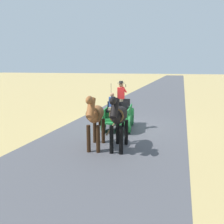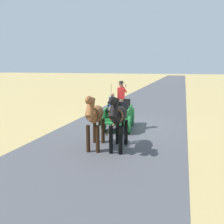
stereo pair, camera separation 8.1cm
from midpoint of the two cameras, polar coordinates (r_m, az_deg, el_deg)
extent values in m
plane|color=tan|center=(12.31, 3.19, -3.55)|extent=(200.00, 200.00, 0.00)
cube|color=#4C4C51|center=(12.31, 3.19, -3.54)|extent=(6.45, 160.00, 0.01)
cube|color=#1E7233|center=(11.70, 1.55, -1.01)|extent=(1.47, 2.33, 0.12)
cube|color=#1E7233|center=(11.57, 4.35, 0.24)|extent=(0.32, 2.08, 0.44)
cube|color=#1E7233|center=(11.74, -1.19, 0.43)|extent=(0.32, 2.08, 0.44)
cube|color=#1E7233|center=(10.55, 0.56, -2.94)|extent=(1.10, 0.37, 0.08)
cube|color=#1E7233|center=(12.89, 2.34, -0.67)|extent=(0.74, 0.29, 0.06)
cube|color=black|center=(11.03, 1.09, 0.26)|extent=(1.06, 0.48, 0.14)
cube|color=black|center=(11.17, 1.24, 1.54)|extent=(1.02, 0.21, 0.44)
cube|color=black|center=(12.10, 1.91, 1.24)|extent=(1.06, 0.48, 0.14)
cube|color=black|center=(12.24, 2.04, 2.40)|extent=(1.02, 0.21, 0.44)
cylinder|color=#1E7233|center=(10.91, 4.32, -2.91)|extent=(0.22, 0.96, 0.96)
cylinder|color=black|center=(10.91, 4.32, -2.91)|extent=(0.15, 0.22, 0.21)
cylinder|color=#1E7233|center=(11.11, -2.37, -2.63)|extent=(0.22, 0.96, 0.96)
cylinder|color=black|center=(11.11, -2.37, -2.63)|extent=(0.15, 0.22, 0.21)
cylinder|color=#1E7233|center=(12.41, 5.05, -1.18)|extent=(0.22, 0.96, 0.96)
cylinder|color=black|center=(12.41, 5.05, -1.18)|extent=(0.15, 0.22, 0.21)
cylinder|color=#1E7233|center=(12.58, -0.86, -0.96)|extent=(0.22, 0.96, 0.96)
cylinder|color=black|center=(12.58, -0.86, -0.96)|extent=(0.15, 0.22, 0.21)
cylinder|color=brown|center=(9.60, -0.42, -4.07)|extent=(0.32, 1.99, 0.07)
cylinder|color=black|center=(10.97, -0.45, 3.90)|extent=(0.02, 0.02, 1.30)
cylinder|color=#998466|center=(11.25, 2.07, 1.15)|extent=(0.22, 0.22, 0.90)
cube|color=red|center=(11.15, 2.10, 4.84)|extent=(0.36, 0.26, 0.56)
sphere|color=#9E7051|center=(11.11, 2.11, 6.89)|extent=(0.22, 0.22, 0.22)
cylinder|color=black|center=(11.10, 2.11, 7.41)|extent=(0.36, 0.36, 0.01)
cylinder|color=black|center=(11.10, 2.12, 7.66)|extent=(0.20, 0.20, 0.10)
cylinder|color=red|center=(11.07, 3.00, 5.72)|extent=(0.27, 0.11, 0.32)
cube|color=black|center=(11.02, 3.31, 6.74)|extent=(0.03, 0.07, 0.14)
cube|color=#998466|center=(10.93, -0.30, 0.90)|extent=(0.32, 0.35, 0.14)
cube|color=#2D4C99|center=(11.00, -0.19, 2.60)|extent=(0.32, 0.24, 0.48)
sphere|color=#9E7051|center=(10.95, -0.19, 4.41)|extent=(0.20, 0.20, 0.20)
ellipsoid|color=black|center=(8.58, 1.64, -0.72)|extent=(0.66, 1.59, 0.64)
cylinder|color=black|center=(8.25, 2.06, -7.30)|extent=(0.15, 0.15, 1.05)
cylinder|color=black|center=(8.33, -0.41, -7.12)|extent=(0.15, 0.15, 1.05)
cylinder|color=black|center=(9.27, 3.41, -5.19)|extent=(0.15, 0.15, 1.05)
cylinder|color=black|center=(9.34, 1.20, -5.05)|extent=(0.15, 0.15, 1.05)
cylinder|color=black|center=(7.69, 0.36, 0.92)|extent=(0.30, 0.66, 0.73)
ellipsoid|color=black|center=(7.43, -0.02, 2.91)|extent=(0.26, 0.55, 0.28)
cube|color=black|center=(7.71, 0.40, 1.21)|extent=(0.09, 0.51, 0.56)
cylinder|color=black|center=(9.35, 2.56, -1.60)|extent=(0.11, 0.11, 0.70)
torus|color=brown|center=(8.04, 0.84, -0.95)|extent=(0.55, 0.11, 0.55)
ellipsoid|color=brown|center=(8.76, -4.36, -0.49)|extent=(0.81, 1.63, 0.64)
cylinder|color=black|center=(8.43, -3.84, -6.92)|extent=(0.15, 0.15, 1.05)
cylinder|color=black|center=(8.50, -6.26, -6.79)|extent=(0.15, 0.15, 1.05)
cylinder|color=black|center=(9.45, -2.50, -4.87)|extent=(0.15, 0.15, 1.05)
cylinder|color=black|center=(9.52, -4.66, -4.77)|extent=(0.15, 0.15, 1.05)
cylinder|color=brown|center=(7.88, -5.69, 1.11)|extent=(0.36, 0.68, 0.73)
ellipsoid|color=brown|center=(7.62, -6.12, 3.06)|extent=(0.31, 0.57, 0.28)
cube|color=black|center=(7.89, -5.66, 1.39)|extent=(0.14, 0.51, 0.56)
cylinder|color=black|center=(9.53, -3.39, -1.36)|extent=(0.11, 0.11, 0.70)
torus|color=brown|center=(8.22, -5.17, -0.72)|extent=(0.55, 0.16, 0.55)
camera|label=1|loc=(0.04, -90.22, -0.04)|focal=35.86mm
camera|label=2|loc=(0.04, 89.78, 0.04)|focal=35.86mm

